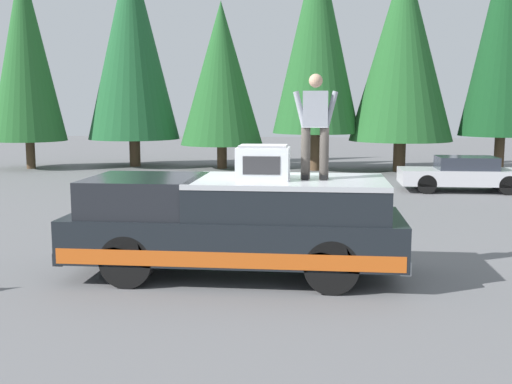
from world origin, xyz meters
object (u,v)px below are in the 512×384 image
(compressor_unit, at_px, (263,163))
(person_on_truck_bed, at_px, (315,124))
(pickup_truck, at_px, (235,224))
(parked_car_silver, at_px, (463,174))

(compressor_unit, height_order, person_on_truck_bed, person_on_truck_bed)
(pickup_truck, xyz_separation_m, person_on_truck_bed, (-0.03, -1.31, 1.68))
(compressor_unit, relative_size, person_on_truck_bed, 0.50)
(compressor_unit, xyz_separation_m, parked_car_silver, (11.03, -5.65, -1.35))
(person_on_truck_bed, bearing_deg, parked_car_silver, -23.85)
(pickup_truck, distance_m, parked_car_silver, 12.49)
(parked_car_silver, bearing_deg, pickup_truck, 150.60)
(person_on_truck_bed, relative_size, parked_car_silver, 0.41)
(pickup_truck, xyz_separation_m, parked_car_silver, (10.88, -6.13, -0.29))
(compressor_unit, height_order, parked_car_silver, compressor_unit)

